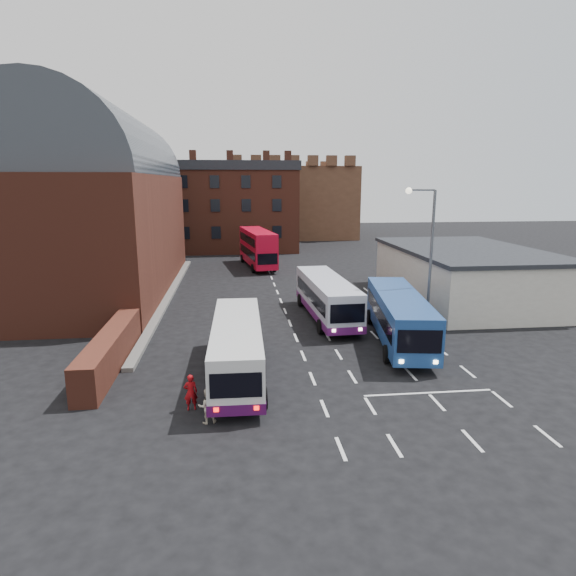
{
  "coord_description": "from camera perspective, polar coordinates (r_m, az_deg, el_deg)",
  "views": [
    {
      "loc": [
        -3.65,
        -22.61,
        9.43
      ],
      "look_at": [
        0.0,
        10.0,
        2.2
      ],
      "focal_mm": 30.0,
      "sensor_mm": 36.0,
      "label": 1
    }
  ],
  "objects": [
    {
      "name": "railway_station",
      "position": [
        45.23,
        -21.87,
        9.27
      ],
      "size": [
        12.0,
        28.0,
        16.0
      ],
      "color": "#602B1E",
      "rests_on": "ground"
    },
    {
      "name": "pedestrian_beige",
      "position": [
        19.95,
        -9.58,
        -13.62
      ],
      "size": [
        0.8,
        0.68,
        1.46
      ],
      "primitive_type": "imported",
      "rotation": [
        0.0,
        0.0,
        3.34
      ],
      "color": "beige",
      "rests_on": "ground"
    },
    {
      "name": "pedestrian_red",
      "position": [
        21.1,
        -11.46,
        -12.02
      ],
      "size": [
        0.62,
        0.45,
        1.57
      ],
      "primitive_type": "imported",
      "rotation": [
        0.0,
        0.0,
        3.27
      ],
      "color": "#990A0F",
      "rests_on": "ground"
    },
    {
      "name": "bus_blue",
      "position": [
        29.42,
        13.02,
        -3.06
      ],
      "size": [
        4.06,
        11.02,
        2.94
      ],
      "rotation": [
        0.0,
        0.0,
        2.99
      ],
      "color": "navy",
      "rests_on": "ground"
    },
    {
      "name": "bus_red_double",
      "position": [
        54.52,
        -3.62,
        4.8
      ],
      "size": [
        3.85,
        10.68,
        4.18
      ],
      "rotation": [
        0.0,
        0.0,
        3.29
      ],
      "color": "red",
      "rests_on": "ground"
    },
    {
      "name": "cream_building",
      "position": [
        41.73,
        20.29,
        1.61
      ],
      "size": [
        10.4,
        16.4,
        4.25
      ],
      "color": "beige",
      "rests_on": "ground"
    },
    {
      "name": "bus_white_outbound",
      "position": [
        23.82,
        -6.07,
        -6.75
      ],
      "size": [
        2.69,
        10.17,
        2.76
      ],
      "rotation": [
        0.0,
        0.0,
        -0.02
      ],
      "color": "silver",
      "rests_on": "ground"
    },
    {
      "name": "ground",
      "position": [
        24.77,
        2.61,
        -9.96
      ],
      "size": [
        180.0,
        180.0,
        0.0
      ],
      "primitive_type": "plane",
      "color": "black"
    },
    {
      "name": "brick_terrace",
      "position": [
        68.76,
        -8.44,
        9.01
      ],
      "size": [
        22.0,
        10.0,
        11.0
      ],
      "primitive_type": "cube",
      "color": "brown",
      "rests_on": "ground"
    },
    {
      "name": "street_lamp",
      "position": [
        31.44,
        16.08,
        4.76
      ],
      "size": [
        1.74,
        0.9,
        9.12
      ],
      "rotation": [
        0.0,
        0.0,
        -0.4
      ],
      "color": "#565A5F",
      "rests_on": "ground"
    },
    {
      "name": "forecourt_wall",
      "position": [
        26.86,
        -20.29,
        -6.89
      ],
      "size": [
        1.2,
        10.0,
        1.8
      ],
      "primitive_type": "cube",
      "color": "#602B1E",
      "rests_on": "ground"
    },
    {
      "name": "castle_keep",
      "position": [
        89.2,
        -0.17,
        10.22
      ],
      "size": [
        22.0,
        22.0,
        12.0
      ],
      "primitive_type": "cube",
      "color": "brown",
      "rests_on": "ground"
    },
    {
      "name": "bus_white_inbound",
      "position": [
        33.72,
        4.61,
        -0.87
      ],
      "size": [
        3.02,
        10.65,
        2.88
      ],
      "rotation": [
        0.0,
        0.0,
        3.19
      ],
      "color": "silver",
      "rests_on": "ground"
    }
  ]
}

